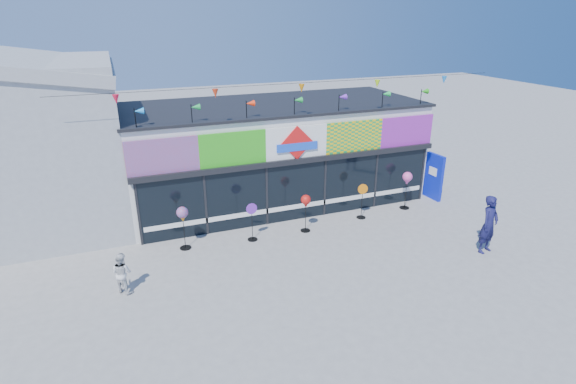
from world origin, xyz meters
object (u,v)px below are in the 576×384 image
spinner_0 (183,215)px  child (122,273)px  spinner_4 (407,179)px  adult_man (489,224)px  blue_sign (434,176)px  spinner_3 (362,200)px  spinner_1 (252,221)px  spinner_2 (306,202)px

spinner_0 → child: spinner_0 is taller
spinner_0 → child: (-2.06, -1.97, -0.61)m
spinner_4 → adult_man: adult_man is taller
blue_sign → spinner_3: size_ratio=1.40×
spinner_3 → adult_man: bearing=-56.8°
spinner_1 → child: bearing=-158.4°
adult_man → spinner_2: bearing=128.0°
blue_sign → spinner_3: (-3.90, -0.69, -0.25)m
spinner_3 → child: spinner_3 is taller
spinner_1 → adult_man: size_ratio=0.70×
spinner_4 → child: (-11.09, -2.17, -0.64)m
spinner_0 → adult_man: bearing=-22.4°
spinner_0 → adult_man: 10.19m
spinner_3 → spinner_1: bearing=-176.9°
spinner_2 → adult_man: adult_man is taller
blue_sign → spinner_4: 1.84m
spinner_3 → child: 9.16m
blue_sign → spinner_3: bearing=-173.9°
spinner_1 → spinner_2: (2.04, -0.03, 0.40)m
spinner_0 → spinner_1: bearing=-5.8°
spinner_0 → spinner_3: 6.89m
spinner_1 → child: (-4.39, -1.74, -0.12)m
blue_sign → adult_man: bearing=-110.6°
child → spinner_0: bearing=-90.9°
blue_sign → spinner_4: blue_sign is taller
spinner_0 → spinner_3: size_ratio=1.09×
spinner_4 → child: size_ratio=1.27×
adult_man → spinner_0: bearing=141.2°
spinner_0 → spinner_1: 2.39m
spinner_1 → spinner_2: spinner_2 is taller
blue_sign → child: (-12.84, -2.68, -0.38)m
blue_sign → adult_man: adult_man is taller
spinner_1 → spinner_3: 4.55m
spinner_2 → spinner_3: (2.51, 0.27, -0.40)m
spinner_4 → child: bearing=-168.9°
spinner_0 → spinner_4: size_ratio=0.98×
blue_sign → spinner_0: (-10.78, -0.71, 0.24)m
spinner_3 → child: bearing=-167.5°
spinner_2 → spinner_3: 2.56m
spinner_4 → spinner_2: bearing=-174.4°
spinner_0 → spinner_3: spinner_0 is taller
spinner_4 → adult_man: bearing=-84.5°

